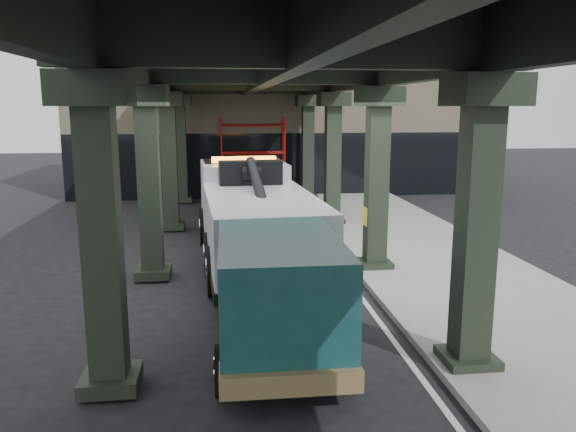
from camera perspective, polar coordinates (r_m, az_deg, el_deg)
ground at (r=13.49m, az=0.21°, el=-8.40°), size 90.00×90.00×0.00m
sidewalk at (r=16.44m, az=15.14°, el=-4.92°), size 5.00×40.00×0.15m
lane_stripe at (r=15.64m, az=5.52°, el=-5.66°), size 0.12×38.00×0.01m
viaduct at (r=14.69m, az=-2.37°, el=14.84°), size 7.40×32.00×6.40m
building at (r=32.82m, az=-0.66°, el=10.22°), size 22.00×10.00×8.00m
scaffolding at (r=27.41m, az=-3.60°, el=6.07°), size 3.08×0.88×4.00m
tow_truck at (r=16.00m, az=-3.65°, el=0.30°), size 3.27×9.59×3.10m
towed_van at (r=10.61m, az=-1.29°, el=-6.86°), size 2.32×5.66×2.29m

